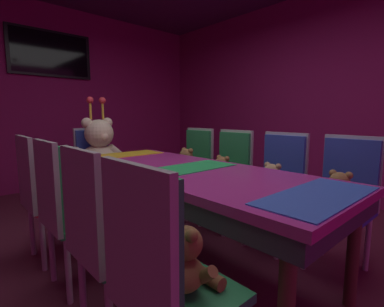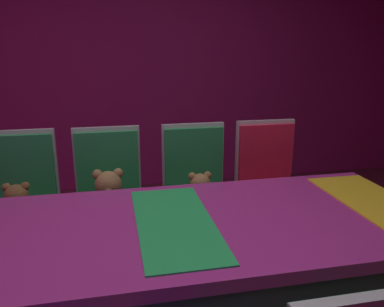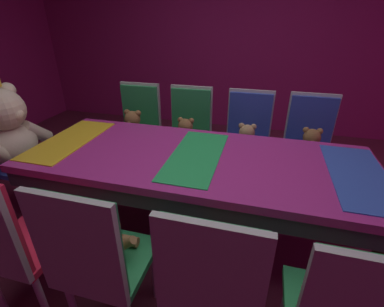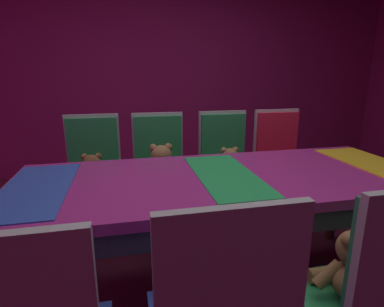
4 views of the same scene
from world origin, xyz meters
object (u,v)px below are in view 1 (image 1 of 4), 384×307
at_px(chair_left_1, 98,227).
at_px(teddy_right_2, 221,172).
at_px(chair_right_2, 231,168).
at_px(teddy_right_3, 186,164).
at_px(chair_right_1, 280,177).
at_px(banquet_table, 188,180).
at_px(teddy_left_0, 187,262).
at_px(wall_tv, 51,54).
at_px(throne_chair, 95,160).
at_px(king_teddy_bear, 100,150).
at_px(teddy_right_0, 338,194).
at_px(chair_right_3, 195,162).
at_px(teddy_left_2, 84,201).
at_px(teddy_right_1, 271,182).
at_px(chair_left_3, 39,187).
at_px(teddy_left_1, 125,220).
at_px(chair_left_0, 156,270).
at_px(chair_right_0, 346,188).
at_px(chair_left_2, 62,201).

height_order(chair_left_1, teddy_right_2, chair_left_1).
height_order(chair_right_2, teddy_right_3, chair_right_2).
bearing_deg(chair_right_1, banquet_table, -18.87).
bearing_deg(chair_left_1, teddy_left_0, -75.90).
height_order(chair_right_2, wall_tv, wall_tv).
distance_m(throne_chair, king_teddy_bear, 0.22).
distance_m(teddy_right_0, chair_right_3, 1.63).
distance_m(teddy_left_2, teddy_right_0, 1.76).
relative_size(chair_left_1, teddy_right_1, 3.34).
height_order(chair_left_1, chair_right_1, same).
distance_m(chair_left_3, teddy_right_2, 1.60).
xyz_separation_m(banquet_table, teddy_left_0, (-0.70, -0.78, -0.08)).
relative_size(chair_right_2, king_teddy_bear, 1.12).
bearing_deg(teddy_left_1, teddy_right_2, 22.08).
bearing_deg(chair_right_3, chair_left_0, 43.73).
xyz_separation_m(chair_left_1, throne_chair, (0.83, 1.97, 0.00)).
relative_size(chair_left_0, chair_right_0, 1.00).
bearing_deg(chair_right_3, teddy_right_0, 85.70).
height_order(chair_left_2, teddy_right_3, chair_left_2).
bearing_deg(teddy_right_3, chair_right_1, 97.71).
distance_m(teddy_right_0, teddy_right_2, 1.10).
distance_m(chair_left_0, teddy_right_2, 1.86).
height_order(chair_right_0, teddy_right_2, chair_right_0).
distance_m(teddy_left_1, teddy_right_3, 1.74).
bearing_deg(chair_left_2, teddy_right_2, 0.21).
height_order(chair_right_1, teddy_right_1, chair_right_1).
bearing_deg(chair_right_0, teddy_left_0, -1.21).
relative_size(banquet_table, chair_left_0, 2.34).
distance_m(teddy_left_1, chair_right_1, 1.51).
xyz_separation_m(chair_left_1, chair_right_3, (1.65, 1.09, 0.00)).
height_order(teddy_left_1, teddy_right_2, teddy_left_1).
distance_m(banquet_table, teddy_left_2, 0.74).
height_order(chair_right_1, teddy_right_3, chair_right_1).
height_order(banquet_table, teddy_right_2, banquet_table).
distance_m(chair_right_0, teddy_right_3, 1.64).
bearing_deg(throne_chair, chair_right_3, 43.09).
distance_m(banquet_table, chair_left_2, 0.87).
xyz_separation_m(teddy_left_1, chair_left_2, (-0.14, 0.55, 0.00)).
height_order(chair_right_0, chair_right_2, same).
relative_size(chair_left_2, teddy_right_1, 3.34).
bearing_deg(teddy_right_3, chair_right_0, 95.86).
height_order(chair_left_1, chair_right_2, same).
relative_size(chair_left_3, teddy_right_1, 3.34).
xyz_separation_m(banquet_table, teddy_right_3, (0.68, 0.81, -0.06)).
bearing_deg(chair_right_3, throne_chair, -46.91).
distance_m(chair_left_2, teddy_right_3, 1.60).
bearing_deg(chair_right_0, chair_left_3, -43.45).
xyz_separation_m(chair_left_2, chair_right_2, (1.65, 0.01, 0.00)).
xyz_separation_m(chair_left_0, chair_right_1, (1.67, 0.50, 0.00)).
distance_m(teddy_right_3, king_teddy_bear, 1.00).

